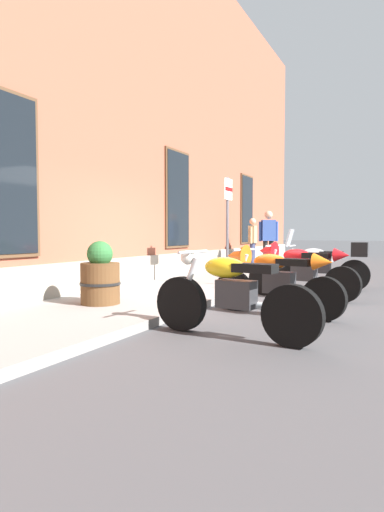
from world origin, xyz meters
TOP-DOWN VIEW (x-y plane):
  - ground_plane at (0.00, 0.00)m, footprint 140.00×140.00m
  - sidewalk at (0.00, 1.25)m, footprint 32.28×2.51m
  - brick_pub_facade at (0.00, 5.54)m, footprint 26.28×6.18m
  - motorcycle_yellow_naked at (-2.51, -1.08)m, footprint 0.62×2.11m
  - motorcycle_orange_sport at (-0.91, -1.08)m, footprint 0.66×2.06m
  - motorcycle_red_sport at (0.87, -1.05)m, footprint 0.68×2.14m
  - motorcycle_silver_touring at (2.49, -1.24)m, footprint 0.62×2.15m
  - pedestrian_blue_top at (5.17, 0.82)m, footprint 0.38×0.51m
  - pedestrian_tan_coat at (6.12, 1.64)m, footprint 0.66×0.24m
  - parking_sign at (1.31, 0.53)m, footprint 0.36×0.07m
  - barrel_planter at (-1.87, 1.35)m, footprint 0.63×0.63m

SIDE VIEW (x-z plane):
  - ground_plane at x=0.00m, z-range 0.00..0.00m
  - sidewalk at x=0.00m, z-range 0.00..0.12m
  - motorcycle_yellow_naked at x=-2.51m, z-range -0.01..1.00m
  - barrel_planter at x=-1.87m, z-range 0.05..1.02m
  - motorcycle_silver_touring at x=2.49m, z-range -0.11..1.20m
  - motorcycle_orange_sport at x=-0.91m, z-range 0.05..1.08m
  - motorcycle_red_sport at x=0.87m, z-range 0.04..1.10m
  - pedestrian_tan_coat at x=6.12m, z-range 0.21..1.80m
  - pedestrian_blue_top at x=5.17m, z-range 0.24..2.00m
  - parking_sign at x=1.31m, z-range 0.46..2.73m
  - brick_pub_facade at x=0.00m, z-range -0.01..9.08m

